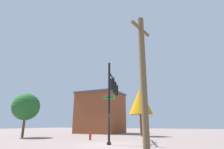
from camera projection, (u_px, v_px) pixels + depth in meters
The scene contains 7 objects.
ground_plane at pixel (109, 145), 14.42m from camera, with size 120.00×120.00×0.00m, color gray.
signal_pole_assembly at pixel (113, 91), 17.99m from camera, with size 6.00×2.35×7.06m.
utility_pole at pixel (143, 81), 8.60m from camera, with size 1.79×0.47×7.07m.
fire_hydrant at pixel (90, 136), 18.99m from camera, with size 0.33×0.24×0.83m.
tree_near at pixel (140, 101), 26.02m from camera, with size 3.42×3.42×6.81m.
tree_far at pixel (26, 107), 23.32m from camera, with size 3.49×3.49×5.60m.
brick_building at pixel (101, 112), 34.06m from camera, with size 7.38×7.96×7.57m.
Camera 1 is at (-13.81, -6.89, 1.62)m, focal length 28.43 mm.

